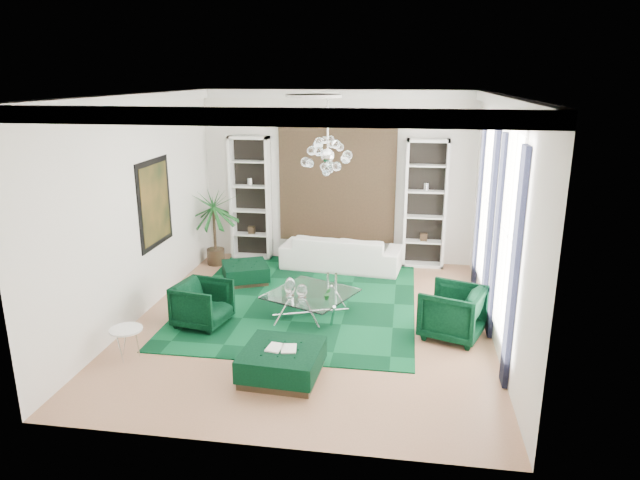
% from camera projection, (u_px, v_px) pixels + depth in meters
% --- Properties ---
extents(floor, '(6.00, 7.00, 0.02)m').
position_uv_depth(floor, '(311.00, 321.00, 9.86)').
color(floor, tan).
rests_on(floor, ground).
extents(ceiling, '(6.00, 7.00, 0.02)m').
position_uv_depth(ceiling, '(310.00, 94.00, 8.79)').
color(ceiling, white).
rests_on(ceiling, ground).
extents(wall_back, '(6.00, 0.02, 3.80)m').
position_uv_depth(wall_back, '(337.00, 177.00, 12.66)').
color(wall_back, white).
rests_on(wall_back, ground).
extents(wall_front, '(6.00, 0.02, 3.80)m').
position_uv_depth(wall_front, '(255.00, 292.00, 5.99)').
color(wall_front, white).
rests_on(wall_front, ground).
extents(wall_left, '(0.02, 7.00, 3.80)m').
position_uv_depth(wall_left, '(138.00, 208.00, 9.77)').
color(wall_left, white).
rests_on(wall_left, ground).
extents(wall_right, '(0.02, 7.00, 3.80)m').
position_uv_depth(wall_right, '(501.00, 221.00, 8.89)').
color(wall_right, white).
rests_on(wall_right, ground).
extents(crown_molding, '(6.00, 7.00, 0.18)m').
position_uv_depth(crown_molding, '(310.00, 101.00, 8.82)').
color(crown_molding, white).
rests_on(crown_molding, ceiling).
extents(ceiling_medallion, '(0.90, 0.90, 0.05)m').
position_uv_depth(ceiling_medallion, '(314.00, 96.00, 9.09)').
color(ceiling_medallion, white).
rests_on(ceiling_medallion, ceiling).
extents(tapestry, '(2.50, 0.06, 2.80)m').
position_uv_depth(tapestry, '(337.00, 178.00, 12.61)').
color(tapestry, black).
rests_on(tapestry, wall_back).
extents(shelving_left, '(0.90, 0.38, 2.80)m').
position_uv_depth(shelving_left, '(251.00, 198.00, 12.89)').
color(shelving_left, white).
rests_on(shelving_left, floor).
extents(shelving_right, '(0.90, 0.38, 2.80)m').
position_uv_depth(shelving_right, '(425.00, 204.00, 12.32)').
color(shelving_right, white).
rests_on(shelving_right, floor).
extents(painting, '(0.04, 1.30, 1.60)m').
position_uv_depth(painting, '(155.00, 203.00, 10.34)').
color(painting, black).
rests_on(painting, wall_left).
extents(window_near, '(0.03, 1.10, 2.90)m').
position_uv_depth(window_near, '(509.00, 237.00, 8.03)').
color(window_near, white).
rests_on(window_near, wall_right).
extents(curtain_near_a, '(0.07, 0.30, 3.25)m').
position_uv_depth(curtain_near_a, '(514.00, 271.00, 7.37)').
color(curtain_near_a, black).
rests_on(curtain_near_a, floor).
extents(curtain_near_b, '(0.07, 0.30, 3.25)m').
position_uv_depth(curtain_near_b, '(497.00, 238.00, 8.85)').
color(curtain_near_b, black).
rests_on(curtain_near_b, floor).
extents(window_far, '(0.03, 1.10, 2.90)m').
position_uv_depth(window_far, '(487.00, 201.00, 10.31)').
color(window_far, white).
rests_on(window_far, wall_right).
extents(curtain_far_a, '(0.07, 0.30, 3.25)m').
position_uv_depth(curtain_far_a, '(490.00, 225.00, 9.65)').
color(curtain_far_a, black).
rests_on(curtain_far_a, floor).
extents(curtain_far_b, '(0.07, 0.30, 3.25)m').
position_uv_depth(curtain_far_b, '(479.00, 205.00, 11.13)').
color(curtain_far_b, black).
rests_on(curtain_far_b, floor).
extents(rug, '(4.20, 5.00, 0.02)m').
position_uv_depth(rug, '(302.00, 299.00, 10.78)').
color(rug, black).
rests_on(rug, floor).
extents(sofa, '(2.66, 1.27, 0.75)m').
position_uv_depth(sofa, '(342.00, 252.00, 12.44)').
color(sofa, white).
rests_on(sofa, floor).
extents(armchair_left, '(0.97, 0.95, 0.76)m').
position_uv_depth(armchair_left, '(203.00, 304.00, 9.60)').
color(armchair_left, black).
rests_on(armchair_left, floor).
extents(armchair_right, '(1.19, 1.18, 0.85)m').
position_uv_depth(armchair_right, '(452.00, 312.00, 9.16)').
color(armchair_right, black).
rests_on(armchair_right, floor).
extents(coffee_table, '(1.72, 1.72, 0.45)m').
position_uv_depth(coffee_table, '(311.00, 305.00, 9.96)').
color(coffee_table, white).
rests_on(coffee_table, floor).
extents(ottoman_side, '(1.15, 1.15, 0.39)m').
position_uv_depth(ottoman_side, '(246.00, 273.00, 11.65)').
color(ottoman_side, black).
rests_on(ottoman_side, floor).
extents(ottoman_front, '(1.13, 1.13, 0.43)m').
position_uv_depth(ottoman_front, '(282.00, 362.00, 7.99)').
color(ottoman_front, black).
rests_on(ottoman_front, floor).
extents(book, '(0.42, 0.28, 0.03)m').
position_uv_depth(book, '(282.00, 348.00, 7.93)').
color(book, white).
rests_on(book, ottoman_front).
extents(side_table, '(0.56, 0.56, 0.47)m').
position_uv_depth(side_table, '(127.00, 344.00, 8.50)').
color(side_table, white).
rests_on(side_table, floor).
extents(palm, '(1.67, 1.67, 2.13)m').
position_uv_depth(palm, '(214.00, 218.00, 12.52)').
color(palm, '#164D1C').
rests_on(palm, floor).
extents(chandelier, '(1.17, 1.17, 0.80)m').
position_uv_depth(chandelier, '(328.00, 156.00, 9.09)').
color(chandelier, white).
rests_on(chandelier, ceiling).
extents(table_plant, '(0.14, 0.12, 0.21)m').
position_uv_depth(table_plant, '(327.00, 294.00, 9.56)').
color(table_plant, '#164D1C').
rests_on(table_plant, coffee_table).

